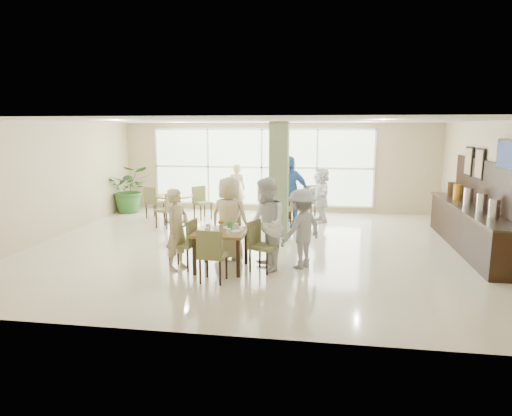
# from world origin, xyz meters

# --- Properties ---
(ground) EXTENTS (10.00, 10.00, 0.00)m
(ground) POSITION_xyz_m (0.00, 0.00, 0.00)
(ground) COLOR beige
(ground) RESTS_ON ground
(room_shell) EXTENTS (10.00, 10.00, 10.00)m
(room_shell) POSITION_xyz_m (0.00, 0.00, 1.70)
(room_shell) COLOR white
(room_shell) RESTS_ON ground
(window_bank) EXTENTS (7.00, 0.04, 7.00)m
(window_bank) POSITION_xyz_m (-0.50, 4.46, 1.40)
(window_bank) COLOR silver
(window_bank) RESTS_ON ground
(column) EXTENTS (0.45, 0.45, 2.80)m
(column) POSITION_xyz_m (0.40, 1.20, 1.40)
(column) COLOR #667551
(column) RESTS_ON ground
(main_table) EXTENTS (0.96, 0.96, 0.75)m
(main_table) POSITION_xyz_m (-0.38, -1.77, 0.66)
(main_table) COLOR brown
(main_table) RESTS_ON ground
(round_table_left) EXTENTS (1.05, 1.05, 0.75)m
(round_table_left) POSITION_xyz_m (-2.73, 2.43, 0.56)
(round_table_left) COLOR brown
(round_table_left) RESTS_ON ground
(round_table_right) EXTENTS (0.99, 0.99, 0.75)m
(round_table_right) POSITION_xyz_m (0.48, 3.12, 0.55)
(round_table_right) COLOR brown
(round_table_right) RESTS_ON ground
(chairs_main_table) EXTENTS (2.09, 2.01, 0.95)m
(chairs_main_table) POSITION_xyz_m (-0.36, -1.74, 0.47)
(chairs_main_table) COLOR brown
(chairs_main_table) RESTS_ON ground
(chairs_table_left) EXTENTS (2.02, 1.92, 0.95)m
(chairs_table_left) POSITION_xyz_m (-2.72, 2.42, 0.47)
(chairs_table_left) COLOR brown
(chairs_table_left) RESTS_ON ground
(chairs_table_right) EXTENTS (1.98, 1.84, 0.95)m
(chairs_table_right) POSITION_xyz_m (0.51, 3.12, 0.47)
(chairs_table_right) COLOR brown
(chairs_table_right) RESTS_ON ground
(tabletop_clutter) EXTENTS (0.71, 0.74, 0.21)m
(tabletop_clutter) POSITION_xyz_m (-0.35, -1.77, 0.81)
(tabletop_clutter) COLOR white
(tabletop_clutter) RESTS_ON main_table
(buffet_counter) EXTENTS (0.64, 4.70, 1.95)m
(buffet_counter) POSITION_xyz_m (4.70, 0.51, 0.55)
(buffet_counter) COLOR black
(buffet_counter) RESTS_ON ground
(wall_tv) EXTENTS (0.06, 1.00, 0.58)m
(wall_tv) POSITION_xyz_m (4.94, -0.60, 2.15)
(wall_tv) COLOR black
(wall_tv) RESTS_ON ground
(framed_art_a) EXTENTS (0.05, 0.55, 0.70)m
(framed_art_a) POSITION_xyz_m (4.95, 1.00, 1.85)
(framed_art_a) COLOR black
(framed_art_a) RESTS_ON ground
(framed_art_b) EXTENTS (0.05, 0.55, 0.70)m
(framed_art_b) POSITION_xyz_m (4.95, 1.80, 1.85)
(framed_art_b) COLOR black
(framed_art_b) RESTS_ON ground
(potted_plant) EXTENTS (1.74, 1.74, 1.49)m
(potted_plant) POSITION_xyz_m (-4.57, 3.55, 0.74)
(potted_plant) COLOR #2D5D25
(potted_plant) RESTS_ON ground
(teen_left) EXTENTS (0.53, 0.65, 1.54)m
(teen_left) POSITION_xyz_m (-1.20, -1.86, 0.77)
(teen_left) COLOR #CBB987
(teen_left) RESTS_ON ground
(teen_far) EXTENTS (0.91, 0.63, 1.69)m
(teen_far) POSITION_xyz_m (-0.37, -1.04, 0.85)
(teen_far) COLOR #CBB987
(teen_far) RESTS_ON ground
(teen_right) EXTENTS (0.93, 1.04, 1.76)m
(teen_right) POSITION_xyz_m (0.47, -1.69, 0.88)
(teen_right) COLOR white
(teen_right) RESTS_ON ground
(teen_standing) EXTENTS (1.06, 1.12, 1.53)m
(teen_standing) POSITION_xyz_m (1.11, -1.41, 0.76)
(teen_standing) COLOR #969699
(teen_standing) RESTS_ON ground
(adult_a) EXTENTS (1.24, 0.87, 1.92)m
(adult_a) POSITION_xyz_m (0.57, 2.19, 0.96)
(adult_a) COLOR #3C71B5
(adult_a) RESTS_ON ground
(adult_b) EXTENTS (1.01, 1.57, 1.57)m
(adult_b) POSITION_xyz_m (1.41, 3.02, 0.78)
(adult_b) COLOR white
(adult_b) RESTS_ON ground
(adult_standing) EXTENTS (0.66, 0.53, 1.57)m
(adult_standing) POSITION_xyz_m (-1.18, 3.74, 0.78)
(adult_standing) COLOR #CBB987
(adult_standing) RESTS_ON ground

